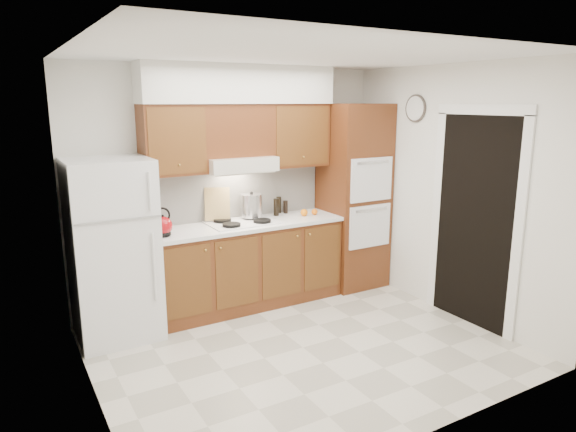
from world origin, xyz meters
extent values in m
plane|color=beige|center=(0.00, 0.00, 0.00)|extent=(3.60, 3.60, 0.00)
plane|color=white|center=(0.00, 0.00, 2.60)|extent=(3.60, 3.60, 0.00)
cube|color=white|center=(0.00, 1.50, 1.30)|extent=(3.60, 0.02, 2.60)
cube|color=white|center=(-1.80, 0.00, 1.30)|extent=(0.02, 3.00, 2.60)
cube|color=white|center=(1.80, 0.00, 1.30)|extent=(0.02, 3.00, 2.60)
cube|color=white|center=(-1.41, 1.14, 0.86)|extent=(0.75, 0.72, 1.72)
cube|color=brown|center=(0.02, 1.20, 0.45)|extent=(2.11, 0.60, 0.90)
cube|color=white|center=(0.03, 1.19, 0.92)|extent=(2.13, 0.62, 0.04)
cube|color=white|center=(0.02, 1.49, 1.22)|extent=(2.11, 0.03, 0.56)
cube|color=brown|center=(1.44, 1.18, 1.10)|extent=(0.70, 0.65, 2.20)
cube|color=brown|center=(-0.71, 1.33, 1.85)|extent=(0.63, 0.33, 0.70)
cube|color=brown|center=(0.72, 1.33, 1.85)|extent=(0.73, 0.33, 0.70)
cube|color=silver|center=(-0.02, 1.27, 1.57)|extent=(0.75, 0.45, 0.15)
cube|color=brown|center=(-0.02, 1.33, 1.92)|extent=(0.75, 0.33, 0.55)
cube|color=silver|center=(0.03, 1.32, 2.40)|extent=(2.13, 0.36, 0.40)
cube|color=white|center=(-0.02, 1.21, 0.95)|extent=(0.74, 0.50, 0.01)
cube|color=black|center=(1.79, -0.35, 1.05)|extent=(0.02, 0.90, 2.10)
cylinder|color=#3F3833|center=(1.79, 0.55, 2.15)|extent=(0.02, 0.30, 0.30)
sphere|color=#9D0B11|center=(-0.93, 1.09, 1.04)|extent=(0.19, 0.19, 0.19)
cube|color=tan|center=(-0.24, 1.38, 1.14)|extent=(0.28, 0.19, 0.36)
cylinder|color=silver|center=(0.14, 1.32, 1.09)|extent=(0.31, 0.31, 0.25)
cylinder|color=black|center=(0.56, 1.45, 1.04)|extent=(0.07, 0.07, 0.19)
cylinder|color=black|center=(0.47, 1.35, 1.04)|extent=(0.08, 0.08, 0.20)
cylinder|color=black|center=(0.63, 1.40, 1.02)|extent=(0.07, 0.07, 0.15)
sphere|color=#F4540C|center=(0.87, 1.15, 0.98)|extent=(0.09, 0.09, 0.07)
sphere|color=orange|center=(0.73, 1.16, 0.98)|extent=(0.11, 0.11, 0.08)
camera|label=1|loc=(-2.32, -3.70, 2.23)|focal=32.00mm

